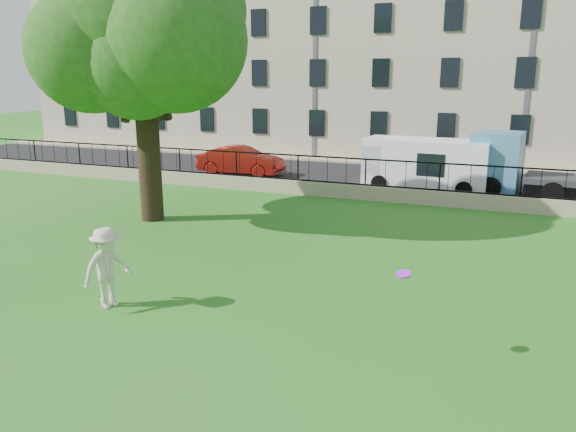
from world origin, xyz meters
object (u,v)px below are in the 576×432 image
at_px(red_sedan, 241,161).
at_px(white_van, 426,165).
at_px(man, 107,268).
at_px(blue_truck, 552,167).
at_px(tree, 139,24).
at_px(frisbee, 404,274).

height_order(red_sedan, white_van, white_van).
bearing_deg(man, white_van, 2.84).
height_order(man, red_sedan, man).
bearing_deg(man, blue_truck, -12.33).
bearing_deg(tree, red_sedan, 96.61).
bearing_deg(man, frisbee, -70.28).
distance_m(tree, man, 9.92).
distance_m(frisbee, blue_truck, 16.40).
bearing_deg(tree, frisbee, -33.51).
distance_m(tree, red_sedan, 11.26).
xyz_separation_m(tree, white_van, (8.39, 9.14, -5.59)).
distance_m(man, blue_truck, 18.90).
height_order(red_sedan, blue_truck, blue_truck).
bearing_deg(red_sedan, white_van, -94.36).
relative_size(man, white_van, 0.34).
bearing_deg(frisbee, white_van, 97.11).
relative_size(frisbee, blue_truck, 0.04).
bearing_deg(frisbee, red_sedan, 125.09).
relative_size(frisbee, red_sedan, 0.06).
distance_m(man, frisbee, 6.54).
height_order(white_van, blue_truck, blue_truck).
bearing_deg(blue_truck, man, -114.56).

